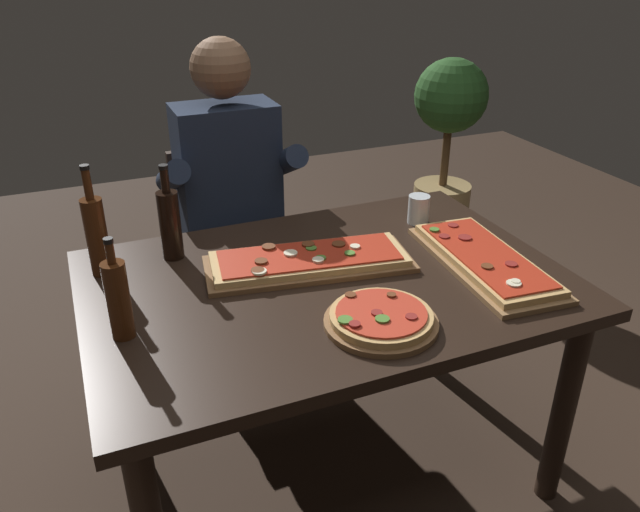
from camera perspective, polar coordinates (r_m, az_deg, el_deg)
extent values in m
plane|color=#38281E|center=(2.30, 0.51, -18.36)|extent=(6.40, 6.40, 0.00)
cube|color=black|center=(1.86, 0.60, -2.57)|extent=(1.40, 0.96, 0.04)
cylinder|color=black|center=(2.10, 21.36, -12.97)|extent=(0.07, 0.07, 0.70)
cylinder|color=black|center=(2.28, -18.30, -8.92)|extent=(0.07, 0.07, 0.70)
cylinder|color=black|center=(2.60, 9.66, -2.97)|extent=(0.07, 0.07, 0.70)
cube|color=brown|center=(1.91, -1.00, -0.75)|extent=(0.66, 0.33, 0.02)
cube|color=#DBB270|center=(1.90, -1.01, -0.27)|extent=(0.62, 0.30, 0.02)
cube|color=#B72D19|center=(1.89, -1.01, 0.08)|extent=(0.56, 0.27, 0.01)
cylinder|color=beige|center=(1.85, -0.18, -0.36)|extent=(0.04, 0.04, 0.01)
cylinder|color=#4C7F2D|center=(1.86, -0.04, -0.21)|extent=(0.03, 0.03, 0.01)
cylinder|color=beige|center=(1.80, -5.58, -1.40)|extent=(0.04, 0.04, 0.01)
cylinder|color=beige|center=(1.94, 3.22, 0.88)|extent=(0.03, 0.03, 0.01)
cylinder|color=brown|center=(1.93, -4.71, 0.84)|extent=(0.04, 0.04, 0.01)
cylinder|color=brown|center=(1.85, -5.40, -0.49)|extent=(0.04, 0.04, 0.01)
cylinder|color=beige|center=(1.89, -2.71, 0.25)|extent=(0.04, 0.04, 0.01)
cylinder|color=#4C7F2D|center=(1.89, 2.74, 0.26)|extent=(0.03, 0.03, 0.01)
cylinder|color=brown|center=(1.94, -1.14, 1.06)|extent=(0.04, 0.04, 0.01)
cylinder|color=brown|center=(1.95, 1.71, 1.10)|extent=(0.04, 0.04, 0.01)
cylinder|color=#4C7F2D|center=(1.92, -0.80, 0.73)|extent=(0.03, 0.03, 0.00)
cylinder|color=brown|center=(1.80, -5.71, -1.32)|extent=(0.04, 0.04, 0.01)
cube|color=olive|center=(1.98, 14.77, -0.63)|extent=(0.29, 0.59, 0.02)
cube|color=tan|center=(1.97, 14.83, -0.17)|extent=(0.25, 0.55, 0.02)
cube|color=#B72D19|center=(1.96, 14.88, 0.17)|extent=(0.23, 0.51, 0.01)
cylinder|color=beige|center=(1.82, 17.43, -2.24)|extent=(0.03, 0.03, 0.01)
cylinder|color=#4C7F2D|center=(2.08, 10.40, 2.38)|extent=(0.03, 0.03, 0.01)
cylinder|color=maroon|center=(2.04, 13.15, 1.62)|extent=(0.04, 0.04, 0.01)
cylinder|color=brown|center=(1.88, 15.02, -0.92)|extent=(0.04, 0.04, 0.01)
cylinder|color=beige|center=(1.81, 17.28, -2.39)|extent=(0.04, 0.04, 0.00)
cylinder|color=maroon|center=(2.13, 12.06, 2.77)|extent=(0.03, 0.03, 0.00)
cylinder|color=maroon|center=(2.04, 11.28, 1.78)|extent=(0.03, 0.03, 0.00)
cylinder|color=maroon|center=(1.91, 17.06, -0.70)|extent=(0.04, 0.04, 0.00)
cylinder|color=brown|center=(1.63, 5.58, -6.08)|extent=(0.30, 0.30, 0.02)
cylinder|color=tan|center=(1.62, 5.61, -5.55)|extent=(0.27, 0.27, 0.02)
cylinder|color=red|center=(1.62, 5.63, -5.16)|extent=(0.24, 0.24, 0.01)
cylinder|color=maroon|center=(1.60, 5.20, -5.19)|extent=(0.03, 0.03, 0.01)
cylinder|color=#4C7F2D|center=(1.58, 5.71, -5.75)|extent=(0.04, 0.04, 0.01)
cylinder|color=maroon|center=(1.55, 3.18, -6.25)|extent=(0.03, 0.03, 0.01)
cylinder|color=brown|center=(1.68, 2.81, -3.55)|extent=(0.03, 0.03, 0.00)
cylinder|color=#4C7F2D|center=(1.57, 2.31, -5.85)|extent=(0.04, 0.04, 0.01)
cylinder|color=maroon|center=(1.60, 8.34, -5.50)|extent=(0.03, 0.03, 0.00)
cylinder|color=brown|center=(1.68, 6.55, -3.55)|extent=(0.03, 0.03, 0.01)
cylinder|color=#47230F|center=(1.61, -17.93, -3.90)|extent=(0.06, 0.06, 0.21)
cylinder|color=#47230F|center=(1.55, -18.61, 0.25)|extent=(0.02, 0.02, 0.05)
cylinder|color=black|center=(1.54, -18.79, 1.35)|extent=(0.02, 0.02, 0.01)
cylinder|color=#47230F|center=(1.93, -19.70, 1.63)|extent=(0.06, 0.06, 0.24)
cylinder|color=#47230F|center=(1.87, -20.48, 6.14)|extent=(0.02, 0.02, 0.09)
cylinder|color=black|center=(1.86, -20.73, 7.60)|extent=(0.03, 0.03, 0.01)
cylinder|color=black|center=(1.97, -13.52, 2.73)|extent=(0.07, 0.07, 0.22)
cylinder|color=black|center=(1.92, -13.98, 6.69)|extent=(0.03, 0.03, 0.07)
cylinder|color=black|center=(1.91, -14.13, 7.90)|extent=(0.03, 0.03, 0.01)
cylinder|color=silver|center=(2.21, 8.99, 4.23)|extent=(0.07, 0.07, 0.10)
cube|color=black|center=(2.62, -7.85, -0.61)|extent=(0.44, 0.44, 0.04)
cube|color=black|center=(2.71, -9.30, 5.54)|extent=(0.40, 0.04, 0.42)
cylinder|color=black|center=(2.54, -10.51, -7.71)|extent=(0.04, 0.04, 0.41)
cylinder|color=black|center=(2.63, -2.40, -6.00)|extent=(0.04, 0.04, 0.41)
cylinder|color=black|center=(2.86, -12.26, -3.64)|extent=(0.04, 0.04, 0.41)
cylinder|color=black|center=(2.94, -5.01, -2.24)|extent=(0.04, 0.04, 0.41)
cylinder|color=#23232D|center=(2.56, -8.63, -6.82)|extent=(0.11, 0.11, 0.45)
cylinder|color=#23232D|center=(2.60, -4.35, -5.92)|extent=(0.11, 0.11, 0.45)
cube|color=#23232D|center=(2.50, -7.34, 0.03)|extent=(0.34, 0.40, 0.12)
cube|color=#1E283D|center=(2.46, -8.43, 7.66)|extent=(0.38, 0.22, 0.52)
sphere|color=brown|center=(2.36, -9.09, 16.60)|extent=(0.22, 0.22, 0.22)
cylinder|color=#1E283D|center=(2.37, -13.33, 7.07)|extent=(0.09, 0.31, 0.21)
cylinder|color=#1E283D|center=(2.47, -3.19, 8.60)|extent=(0.09, 0.31, 0.21)
cylinder|color=tan|center=(3.66, 10.87, 3.49)|extent=(0.32, 0.32, 0.40)
cylinder|color=brown|center=(3.53, 11.39, 9.00)|extent=(0.04, 0.04, 0.34)
sphere|color=#285623|center=(3.45, 11.90, 14.14)|extent=(0.39, 0.39, 0.39)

